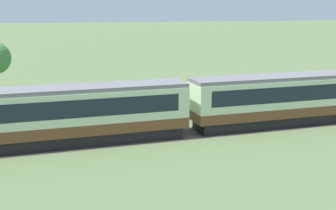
{
  "coord_description": "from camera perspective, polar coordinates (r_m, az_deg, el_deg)",
  "views": [
    {
      "loc": [
        -35.0,
        -28.61,
        9.57
      ],
      "look_at": [
        -24.19,
        5.09,
        1.54
      ],
      "focal_mm": 45.0,
      "sensor_mm": 36.0,
      "label": 1
    }
  ],
  "objects": [
    {
      "name": "passenger_train",
      "position": [
        32.98,
        3.17,
        0.13
      ],
      "size": [
        89.99,
        3.08,
        4.25
      ],
      "color": "brown",
      "rests_on": "ground_plane"
    },
    {
      "name": "railway_track",
      "position": [
        34.86,
        8.26,
        -3.27
      ],
      "size": [
        128.69,
        3.6,
        0.04
      ],
      "color": "#665B51",
      "rests_on": "ground_plane"
    }
  ]
}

